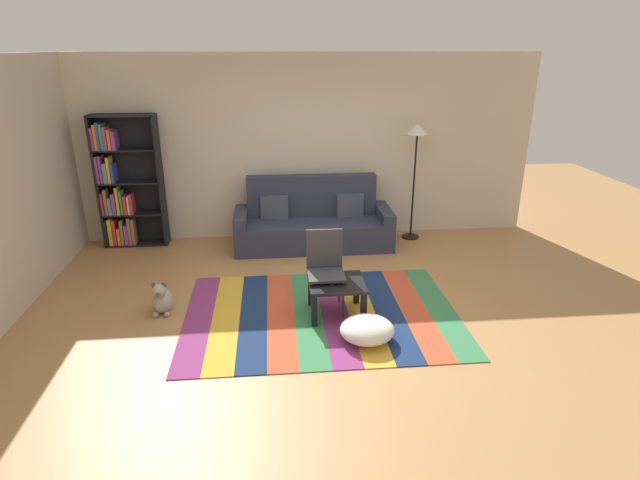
% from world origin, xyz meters
% --- Properties ---
extents(ground_plane, '(14.00, 14.00, 0.00)m').
position_xyz_m(ground_plane, '(0.00, 0.00, 0.00)').
color(ground_plane, '#B27F4C').
extents(back_wall, '(6.80, 0.10, 2.70)m').
position_xyz_m(back_wall, '(0.00, 2.55, 1.35)').
color(back_wall, beige).
rests_on(back_wall, ground_plane).
extents(left_wall, '(0.10, 5.50, 2.70)m').
position_xyz_m(left_wall, '(-3.40, 0.75, 1.35)').
color(left_wall, beige).
rests_on(left_wall, ground_plane).
extents(rug, '(2.98, 2.12, 0.01)m').
position_xyz_m(rug, '(-0.06, -0.09, 0.00)').
color(rug, '#843370').
rests_on(rug, ground_plane).
extents(couch, '(2.26, 0.80, 1.00)m').
position_xyz_m(couch, '(0.02, 2.02, 0.34)').
color(couch, '#2D3347').
rests_on(couch, ground_plane).
extents(bookshelf, '(0.90, 0.28, 1.90)m').
position_xyz_m(bookshelf, '(-2.69, 2.31, 0.90)').
color(bookshelf, black).
rests_on(bookshelf, ground_plane).
extents(coffee_table, '(0.60, 0.55, 0.39)m').
position_xyz_m(coffee_table, '(0.10, -0.10, 0.32)').
color(coffee_table, black).
rests_on(coffee_table, rug).
extents(pouf, '(0.54, 0.51, 0.24)m').
position_xyz_m(pouf, '(0.34, -0.67, 0.13)').
color(pouf, white).
rests_on(pouf, rug).
extents(dog, '(0.22, 0.35, 0.40)m').
position_xyz_m(dog, '(-1.80, 0.13, 0.16)').
color(dog, '#9E998E').
rests_on(dog, ground_plane).
extents(standing_lamp, '(0.32, 0.32, 1.73)m').
position_xyz_m(standing_lamp, '(1.55, 2.19, 1.44)').
color(standing_lamp, black).
rests_on(standing_lamp, ground_plane).
extents(tv_remote, '(0.11, 0.15, 0.02)m').
position_xyz_m(tv_remote, '(0.08, -0.13, 0.41)').
color(tv_remote, black).
rests_on(tv_remote, coffee_table).
extents(folding_chair, '(0.40, 0.40, 0.90)m').
position_xyz_m(folding_chair, '(0.00, 0.09, 0.53)').
color(folding_chair, '#38383D').
rests_on(folding_chair, ground_plane).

